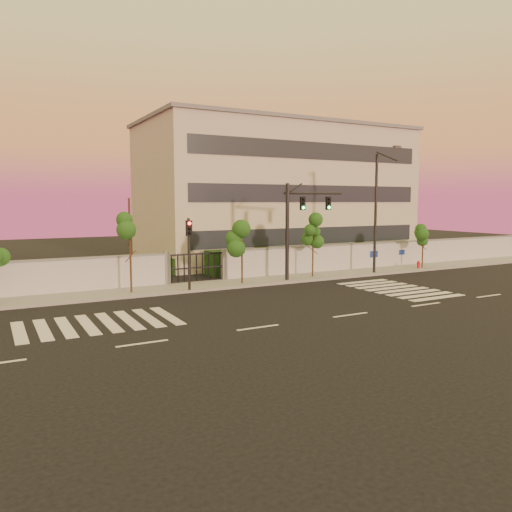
{
  "coord_description": "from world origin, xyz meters",
  "views": [
    {
      "loc": [
        -15.0,
        -18.22,
        5.35
      ],
      "look_at": [
        -1.83,
        6.0,
        2.33
      ],
      "focal_mm": 35.0,
      "sensor_mm": 36.0,
      "label": 1
    }
  ],
  "objects": [
    {
      "name": "ground",
      "position": [
        0.0,
        0.0,
        0.0
      ],
      "size": [
        120.0,
        120.0,
        0.0
      ],
      "primitive_type": "plane",
      "color": "black",
      "rests_on": "ground"
    },
    {
      "name": "sidewalk",
      "position": [
        0.0,
        10.5,
        0.07
      ],
      "size": [
        60.0,
        3.0,
        0.15
      ],
      "primitive_type": "cube",
      "color": "gray",
      "rests_on": "ground"
    },
    {
      "name": "perimeter_wall",
      "position": [
        0.1,
        12.0,
        1.07
      ],
      "size": [
        60.0,
        0.36,
        2.2
      ],
      "color": "#B1B4B8",
      "rests_on": "ground"
    },
    {
      "name": "hedge_row",
      "position": [
        1.17,
        14.74,
        0.82
      ],
      "size": [
        41.0,
        4.25,
        1.8
      ],
      "color": "black",
      "rests_on": "ground"
    },
    {
      "name": "institutional_building",
      "position": [
        9.0,
        21.99,
        6.16
      ],
      "size": [
        24.4,
        12.4,
        12.25
      ],
      "color": "beige",
      "rests_on": "ground"
    },
    {
      "name": "road_markings",
      "position": [
        -1.58,
        3.76,
        0.01
      ],
      "size": [
        57.0,
        7.62,
        0.02
      ],
      "color": "silver",
      "rests_on": "ground"
    },
    {
      "name": "street_tree_c",
      "position": [
        -7.77,
        10.09,
        4.08
      ],
      "size": [
        1.43,
        1.14,
        5.55
      ],
      "color": "#382314",
      "rests_on": "ground"
    },
    {
      "name": "street_tree_d",
      "position": [
        -0.69,
        9.95,
        3.02
      ],
      "size": [
        1.45,
        1.15,
        4.1
      ],
      "color": "#382314",
      "rests_on": "ground"
    },
    {
      "name": "street_tree_e",
      "position": [
        4.91,
        10.12,
        3.38
      ],
      "size": [
        1.39,
        1.1,
        4.6
      ],
      "color": "#382314",
      "rests_on": "ground"
    },
    {
      "name": "street_tree_f",
      "position": [
        15.3,
        9.92,
        2.57
      ],
      "size": [
        1.31,
        1.05,
        3.49
      ],
      "color": "#382314",
      "rests_on": "ground"
    },
    {
      "name": "traffic_signal_main",
      "position": [
        3.37,
        9.7,
        4.14
      ],
      "size": [
        4.05,
        1.49,
        6.55
      ],
      "rotation": [
        0.0,
        0.0,
        -0.34
      ],
      "color": "black",
      "rests_on": "ground"
    },
    {
      "name": "traffic_signal_secondary",
      "position": [
        -4.55,
        9.23,
        2.79
      ],
      "size": [
        0.34,
        0.34,
        4.39
      ],
      "rotation": [
        0.0,
        0.0,
        0.06
      ],
      "color": "black",
      "rests_on": "ground"
    },
    {
      "name": "streetlight_east",
      "position": [
        10.06,
        9.43,
        4.94
      ],
      "size": [
        0.55,
        2.2,
        9.15
      ],
      "color": "black",
      "rests_on": "ground"
    },
    {
      "name": "fire_hydrant",
      "position": [
        14.71,
        9.74,
        0.37
      ],
      "size": [
        0.28,
        0.28,
        0.75
      ],
      "rotation": [
        0.0,
        0.0,
        0.06
      ],
      "color": "red",
      "rests_on": "ground"
    }
  ]
}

